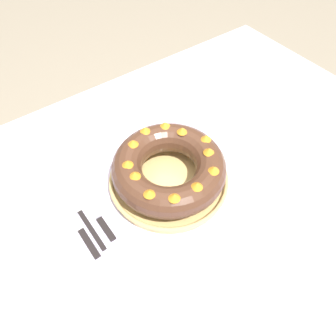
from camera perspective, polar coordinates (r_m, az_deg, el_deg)
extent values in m
plane|color=gray|center=(1.59, 0.62, -20.00)|extent=(8.00, 8.00, 0.00)
cube|color=silver|center=(0.91, 1.02, -4.23)|extent=(1.59, 1.05, 0.03)
cylinder|color=brown|center=(1.77, 11.02, 10.10)|extent=(0.06, 0.06, 0.74)
cylinder|color=tan|center=(0.90, 0.00, -2.50)|extent=(0.31, 0.31, 0.01)
torus|color=tan|center=(0.89, 0.00, -1.88)|extent=(0.32, 0.32, 0.01)
torus|color=#4C2D1E|center=(0.85, 0.00, 0.00)|extent=(0.30, 0.30, 0.08)
cone|color=orange|center=(0.76, 5.09, -2.98)|extent=(0.03, 0.03, 0.02)
cone|color=orange|center=(0.80, 7.99, -0.19)|extent=(0.04, 0.04, 0.02)
cone|color=orange|center=(0.83, 7.16, 3.04)|extent=(0.04, 0.04, 0.02)
cone|color=orange|center=(0.87, 6.65, 5.31)|extent=(0.03, 0.03, 0.02)
cone|color=orange|center=(0.88, 2.49, 6.65)|extent=(0.04, 0.04, 0.02)
cone|color=orange|center=(0.90, -0.49, 7.63)|extent=(0.03, 0.03, 0.02)
cone|color=orange|center=(0.88, -3.98, 6.75)|extent=(0.03, 0.03, 0.02)
cone|color=orange|center=(0.85, -6.13, 4.46)|extent=(0.03, 0.03, 0.02)
cone|color=orange|center=(0.81, -7.08, 0.87)|extent=(0.04, 0.04, 0.02)
cone|color=orange|center=(0.78, -5.81, -1.11)|extent=(0.04, 0.04, 0.02)
cone|color=orange|center=(0.75, -3.28, -4.26)|extent=(0.04, 0.04, 0.02)
cone|color=orange|center=(0.74, 1.12, -4.97)|extent=(0.04, 0.04, 0.02)
cube|color=black|center=(0.85, -13.16, -10.46)|extent=(0.01, 0.13, 0.01)
cube|color=silver|center=(0.90, -15.83, -6.21)|extent=(0.02, 0.05, 0.01)
cube|color=black|center=(0.83, -13.58, -12.66)|extent=(0.02, 0.09, 0.01)
cube|color=silver|center=(0.88, -16.53, -7.82)|extent=(0.02, 0.11, 0.00)
cube|color=black|center=(0.84, -10.90, -10.16)|extent=(0.02, 0.07, 0.01)
cube|color=silver|center=(0.89, -13.48, -6.30)|extent=(0.02, 0.09, 0.00)
cube|color=white|center=(1.01, 14.08, 2.71)|extent=(0.15, 0.11, 0.00)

